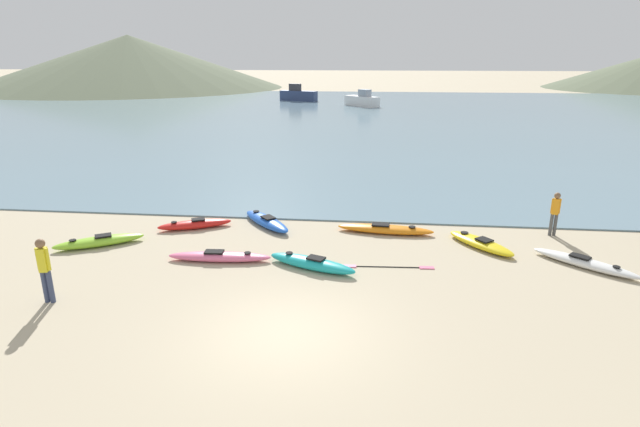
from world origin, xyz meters
name	(u,v)px	position (x,y,z in m)	size (l,w,h in m)	color
ground_plane	(286,333)	(0.00, 0.00, 0.00)	(400.00, 400.00, 0.00)	tan
bay_water	(357,115)	(0.00, 43.15, 0.03)	(160.00, 70.00, 0.06)	slate
far_hill_left	(130,62)	(-44.73, 84.52, 4.85)	(57.62, 57.62, 9.69)	#5B664C
kayak_on_sand_0	(99,241)	(-7.17, 4.76, 0.16)	(2.78, 2.04, 0.37)	#8CCC2D
kayak_on_sand_1	(481,243)	(5.55, 6.02, 0.14)	(2.20, 2.54, 0.33)	yellow
kayak_on_sand_2	(385,229)	(2.40, 7.08, 0.15)	(3.49, 1.01, 0.33)	orange
kayak_on_sand_3	(219,257)	(-2.78, 3.95, 0.14)	(3.25, 0.78, 0.32)	#E5668C
kayak_on_sand_4	(312,263)	(0.15, 3.68, 0.17)	(2.90, 1.66, 0.39)	teal
kayak_on_sand_5	(195,224)	(-4.59, 6.82, 0.16)	(2.67, 1.61, 0.36)	red
kayak_on_sand_6	(266,221)	(-2.03, 7.42, 0.17)	(2.46, 2.69, 0.39)	blue
kayak_on_sand_7	(585,263)	(8.35, 4.68, 0.14)	(2.74, 2.47, 0.32)	white
person_near_foreground	(44,267)	(-6.34, 0.83, 1.00)	(0.35, 0.27, 1.75)	#384260
person_near_waterline	(555,211)	(8.29, 7.45, 0.91)	(0.32, 0.25, 1.58)	#4C4C4C
moored_boat_0	(362,100)	(0.31, 52.86, 0.77)	(4.46, 4.51, 2.04)	white
moored_boat_1	(298,95)	(-8.64, 59.42, 0.86)	(5.37, 2.90, 2.27)	navy
loose_paddle	(388,267)	(2.43, 4.00, 0.01)	(2.79, 0.34, 0.03)	black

